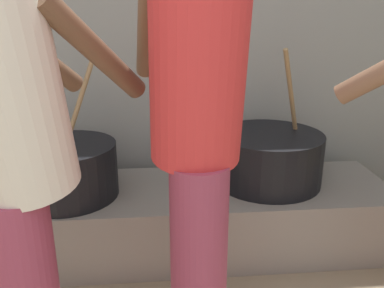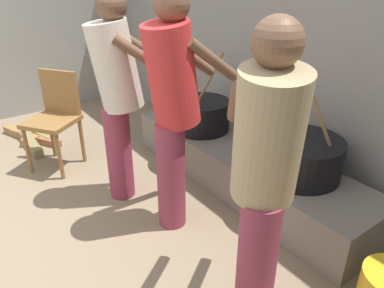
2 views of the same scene
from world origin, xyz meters
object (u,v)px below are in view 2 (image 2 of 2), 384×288
cooking_pot_secondary (202,115)px  chair_brown_wood (55,116)px  cook_in_tan_shirt (265,171)px  cook_in_cream_shirt (118,89)px  cooking_pot_main (301,157)px  cook_in_red_shirt (173,101)px

cooking_pot_secondary → chair_brown_wood: cooking_pot_secondary is taller
cook_in_tan_shirt → chair_brown_wood: (-2.27, -0.27, -0.40)m
cook_in_cream_shirt → chair_brown_wood: size_ratio=1.81×
cooking_pot_main → cook_in_tan_shirt: cook_in_tan_shirt is taller
cooking_pot_main → chair_brown_wood: 2.16m
cook_in_cream_shirt → cooking_pot_secondary: bearing=94.0°
cooking_pot_main → cook_in_red_shirt: size_ratio=0.45×
cook_in_cream_shirt → chair_brown_wood: 0.96m
cook_in_cream_shirt → cooking_pot_main: bearing=41.9°
cooking_pot_secondary → chair_brown_wood: (-0.77, -1.08, 0.00)m
cook_in_tan_shirt → cooking_pot_main: bearing=116.9°
cook_in_red_shirt → cook_in_cream_shirt: 0.55m
cook_in_cream_shirt → chair_brown_wood: (-0.82, -0.26, -0.41)m
cook_in_red_shirt → chair_brown_wood: 1.48m
cooking_pot_secondary → cook_in_red_shirt: cook_in_red_shirt is taller
cooking_pot_main → cooking_pot_secondary: (-1.06, -0.08, -0.00)m
cooking_pot_secondary → cook_in_red_shirt: bearing=-49.4°
cooking_pot_main → cooking_pot_secondary: size_ratio=1.01×
cooking_pot_secondary → cook_in_red_shirt: (0.59, -0.69, 0.45)m
cook_in_cream_shirt → cook_in_red_shirt: bearing=14.2°
cook_in_red_shirt → cooking_pot_main: bearing=58.4°
cook_in_red_shirt → chair_brown_wood: bearing=-163.9°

